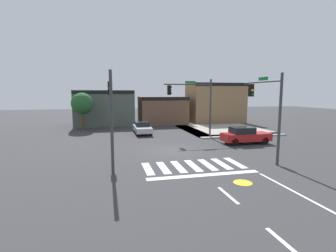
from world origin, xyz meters
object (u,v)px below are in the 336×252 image
at_px(car_silver, 142,128).
at_px(car_red, 245,135).
at_px(roadside_tree, 82,104).
at_px(traffic_signal_southwest, 111,101).
at_px(traffic_signal_southeast, 266,102).
at_px(traffic_signal_northeast, 193,98).

relative_size(car_silver, car_red, 0.97).
bearing_deg(roadside_tree, car_silver, -34.05).
xyz_separation_m(car_silver, car_red, (8.57, -7.99, 0.07)).
height_order(car_silver, roadside_tree, roadside_tree).
xyz_separation_m(traffic_signal_southwest, car_silver, (3.62, 12.68, -3.47)).
height_order(traffic_signal_southeast, traffic_signal_southwest, traffic_signal_southwest).
bearing_deg(car_red, traffic_signal_southeast, -106.63).
height_order(traffic_signal_southeast, car_red, traffic_signal_southeast).
relative_size(traffic_signal_southwest, car_red, 1.34).
bearing_deg(traffic_signal_southeast, traffic_signal_northeast, 13.96).
xyz_separation_m(traffic_signal_southeast, traffic_signal_northeast, (-2.24, 9.02, 0.09)).
distance_m(car_silver, roadside_tree, 8.82).
height_order(traffic_signal_southwest, car_red, traffic_signal_southwest).
bearing_deg(car_red, traffic_signal_southwest, -158.97).
relative_size(traffic_signal_southeast, traffic_signal_northeast, 0.98).
bearing_deg(car_silver, traffic_signal_southwest, -15.91).
height_order(traffic_signal_northeast, roadside_tree, traffic_signal_northeast).
relative_size(traffic_signal_southeast, traffic_signal_southwest, 1.00).
bearing_deg(traffic_signal_southeast, traffic_signal_southwest, 86.13).
height_order(car_red, roadside_tree, roadside_tree).
relative_size(traffic_signal_southwest, roadside_tree, 1.26).
xyz_separation_m(traffic_signal_southeast, traffic_signal_southwest, (-10.57, 0.71, 0.10)).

